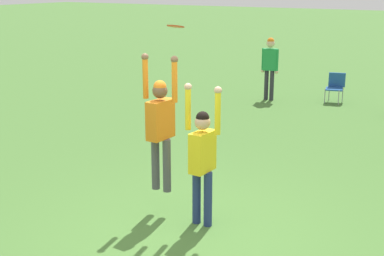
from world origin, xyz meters
TOP-DOWN VIEW (x-y plane):
  - ground_plane at (0.00, 0.00)m, footprint 120.00×120.00m
  - person_jumping at (-0.63, 0.31)m, footprint 0.60×0.46m
  - person_defending at (0.09, 0.27)m, footprint 0.57×0.43m
  - frisbee at (-0.47, 0.48)m, footprint 0.25×0.25m
  - camping_chair_0 at (-0.64, 9.12)m, footprint 0.57×0.61m
  - person_spectator_near at (-2.38, 8.42)m, footprint 0.53×0.29m

SIDE VIEW (x-z plane):
  - ground_plane at x=0.00m, z-range 0.00..0.00m
  - camping_chair_0 at x=-0.64m, z-range 0.07..0.91m
  - person_defending at x=0.09m, z-range 0.05..2.08m
  - person_spectator_near at x=-2.38m, z-range 0.19..2.00m
  - person_jumping at x=-0.63m, z-range 0.41..2.43m
  - frisbee at x=-0.47m, z-range 2.72..2.79m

